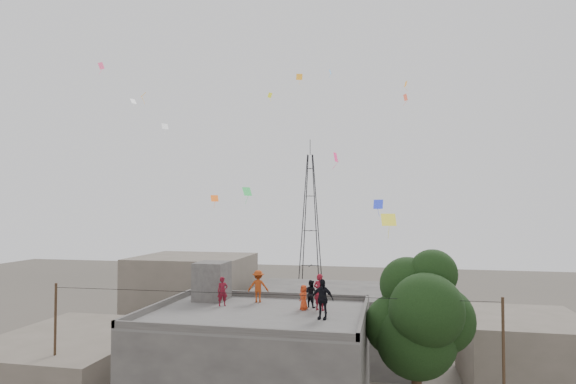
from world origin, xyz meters
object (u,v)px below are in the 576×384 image
at_px(stair_head_box, 212,281).
at_px(person_dark_adult, 322,299).
at_px(transmission_tower, 310,223).
at_px(person_red_adult, 320,292).
at_px(tree, 420,317).

relative_size(stair_head_box, person_dark_adult, 1.14).
relative_size(stair_head_box, transmission_tower, 0.10).
xyz_separation_m(stair_head_box, person_red_adult, (6.00, -1.42, -0.13)).
bearing_deg(person_dark_adult, person_red_adult, 110.80).
distance_m(tree, person_dark_adult, 4.47).
distance_m(stair_head_box, transmission_tower, 37.46).
xyz_separation_m(tree, person_dark_adult, (-4.21, -1.23, 0.87)).
bearing_deg(tree, transmission_tower, 106.09).
bearing_deg(stair_head_box, person_dark_adult, -26.95).
relative_size(person_red_adult, person_dark_adult, 0.99).
height_order(transmission_tower, person_red_adult, transmission_tower).
relative_size(stair_head_box, person_red_adult, 1.15).
xyz_separation_m(stair_head_box, tree, (10.57, -2.00, -1.00)).
bearing_deg(person_red_adult, tree, -170.37).
bearing_deg(person_red_adult, person_dark_adult, 118.26).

